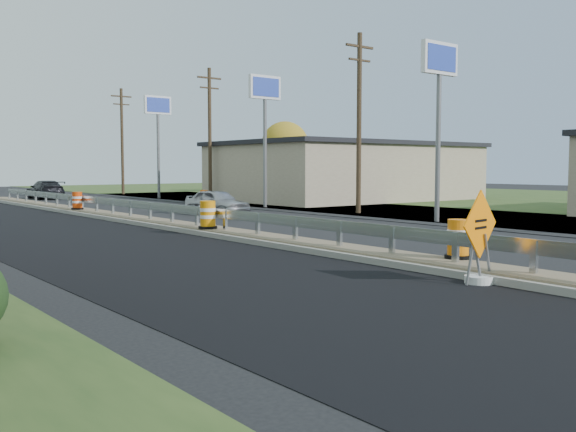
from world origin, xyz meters
TOP-DOWN VIEW (x-y plane):
  - ground at (0.00, 0.00)m, footprint 140.00×140.00m
  - grass_verge_far at (30.00, 10.00)m, footprint 40.00×120.00m
  - milled_overlay at (-4.40, 10.00)m, footprint 7.20×120.00m
  - median at (0.00, 8.00)m, footprint 1.60×55.00m
  - guardrail at (0.00, 9.00)m, footprint 0.10×46.15m
  - retail_building_near at (20.99, 20.00)m, footprint 18.50×12.50m
  - pylon_sign_south at (10.50, 3.00)m, footprint 2.20×0.30m
  - pylon_sign_mid at (10.50, 16.00)m, footprint 2.20×0.30m
  - pylon_sign_north at (10.50, 30.00)m, footprint 2.20×0.30m
  - utility_pole_smid at (11.50, 9.00)m, footprint 1.90×0.26m
  - utility_pole_nmid at (11.50, 24.00)m, footprint 1.90×0.26m
  - utility_pole_north at (11.50, 39.00)m, footprint 1.90×0.26m
  - tree_far_yellow at (26.00, 34.00)m, footprint 4.62×4.62m
  - caution_sign at (-0.90, -7.29)m, footprint 1.43×0.60m
  - barrel_median_near at (0.55, -5.65)m, footprint 0.65×0.65m
  - barrel_median_mid at (-0.33, 4.65)m, footprint 0.69×0.69m
  - barrel_median_far at (-0.28, 17.95)m, footprint 0.63×0.63m
  - barrel_shoulder_mid at (9.11, 20.84)m, footprint 0.65×0.65m
  - car_silver at (5.01, 12.62)m, footprint 2.05×4.07m
  - car_dark_far at (3.45, 35.06)m, footprint 2.27×4.99m

SIDE VIEW (x-z plane):
  - ground at x=0.00m, z-range 0.00..0.00m
  - milled_overlay at x=-4.40m, z-range 0.00..0.01m
  - grass_verge_far at x=30.00m, z-range 0.00..0.03m
  - median at x=0.00m, z-range 0.00..0.23m
  - barrel_shoulder_mid at x=9.11m, z-range -0.02..0.93m
  - caution_sign at x=-0.90m, z-range -0.49..1.50m
  - car_silver at x=5.01m, z-range 0.00..1.33m
  - barrel_median_far at x=-0.28m, z-range 0.21..1.13m
  - barrel_median_near at x=0.55m, z-range 0.21..1.16m
  - car_dark_far at x=3.45m, z-range 0.00..1.42m
  - barrel_median_mid at x=-0.33m, z-range 0.21..1.22m
  - guardrail at x=0.00m, z-range 0.37..1.09m
  - retail_building_near at x=20.99m, z-range 0.02..4.29m
  - tree_far_yellow at x=26.00m, z-range 1.11..7.97m
  - utility_pole_smid at x=11.50m, z-range 0.23..9.63m
  - utility_pole_nmid at x=11.50m, z-range 0.23..9.63m
  - utility_pole_north at x=11.50m, z-range 0.23..9.63m
  - pylon_sign_south at x=10.50m, z-range 2.53..10.43m
  - pylon_sign_mid at x=10.50m, z-range 2.53..10.43m
  - pylon_sign_north at x=10.50m, z-range 2.53..10.43m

